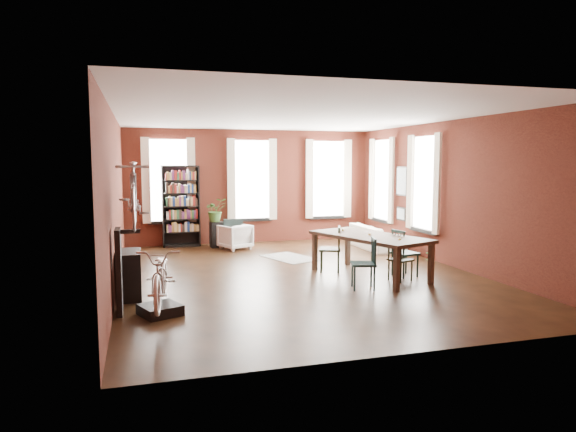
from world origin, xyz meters
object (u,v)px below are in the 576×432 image
object	(u,v)px
cream_sofa	(375,233)
console_table	(129,275)
dining_chair_d	(405,253)
dining_table	(369,256)
bookshelf	(181,206)
dining_chair_b	(330,249)
bicycle_floor	(161,249)
plant_stand	(217,235)
dining_chair_a	(363,264)
white_armchair	(235,235)
bike_trainer	(160,310)
dining_chair_c	(400,260)

from	to	relation	value
cream_sofa	console_table	xyz separation A→B (m)	(-6.23, -3.50, -0.01)
dining_chair_d	cream_sofa	distance (m)	3.42
dining_chair_d	console_table	world-z (taller)	dining_chair_d
dining_table	bookshelf	distance (m)	5.91
dining_chair_b	bicycle_floor	distance (m)	4.20
bicycle_floor	cream_sofa	bearing A→B (deg)	46.08
cream_sofa	plant_stand	xyz separation A→B (m)	(-4.05, 1.29, -0.06)
dining_chair_a	white_armchair	bearing A→B (deg)	-146.98
cream_sofa	bike_trainer	bearing A→B (deg)	128.88
dining_chair_a	dining_table	bearing A→B (deg)	165.29
dining_chair_b	plant_stand	xyz separation A→B (m)	(-1.84, 3.75, -0.13)
dining_table	dining_chair_a	world-z (taller)	dining_chair_a
bookshelf	bike_trainer	bearing A→B (deg)	-97.35
bike_trainer	bicycle_floor	xyz separation A→B (m)	(0.03, -0.02, 0.93)
dining_chair_a	plant_stand	size ratio (longest dim) A/B	1.35
dining_chair_b	dining_chair_d	distance (m)	1.54
bike_trainer	bicycle_floor	distance (m)	0.93
white_armchair	cream_sofa	bearing A→B (deg)	142.10
dining_chair_c	dining_chair_a	bearing A→B (deg)	93.20
bookshelf	white_armchair	bearing A→B (deg)	-33.17
dining_chair_a	bike_trainer	world-z (taller)	dining_chair_a
dining_chair_a	dining_chair_c	xyz separation A→B (m)	(0.97, 0.41, -0.05)
dining_table	bike_trainer	size ratio (longest dim) A/B	4.56
dining_table	bike_trainer	distance (m)	4.41
dining_table	dining_chair_c	distance (m)	0.64
dining_chair_d	bookshelf	size ratio (longest dim) A/B	0.43
dining_chair_a	console_table	bearing A→B (deg)	-81.18
plant_stand	dining_chair_d	bearing A→B (deg)	-55.75
console_table	dining_chair_c	bearing A→B (deg)	-1.44
dining_table	console_table	distance (m)	4.60
bike_trainer	bicycle_floor	bearing A→B (deg)	-24.88
dining_table	dining_chair_d	distance (m)	0.73
console_table	bike_trainer	bearing A→B (deg)	-68.23
dining_chair_b	bike_trainer	bearing A→B (deg)	-35.89
dining_table	bike_trainer	bearing A→B (deg)	-179.81
dining_chair_b	plant_stand	world-z (taller)	dining_chair_b
dining_chair_c	plant_stand	bearing A→B (deg)	10.29
plant_stand	bicycle_floor	distance (m)	6.23
white_armchair	bike_trainer	size ratio (longest dim) A/B	1.34
dining_chair_b	cream_sofa	bearing A→B (deg)	160.34
bike_trainer	bicycle_floor	size ratio (longest dim) A/B	0.32
bookshelf	cream_sofa	distance (m)	5.28
dining_chair_a	white_armchair	distance (m)	5.09
bookshelf	plant_stand	size ratio (longest dim) A/B	3.19
dining_chair_a	bookshelf	bearing A→B (deg)	-137.82
dining_table	dining_chair_a	bearing A→B (deg)	-140.84
console_table	plant_stand	bearing A→B (deg)	65.52
dining_table	cream_sofa	world-z (taller)	dining_table
bike_trainer	dining_chair_a	bearing A→B (deg)	9.73
dining_table	dining_chair_b	world-z (taller)	dining_chair_b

